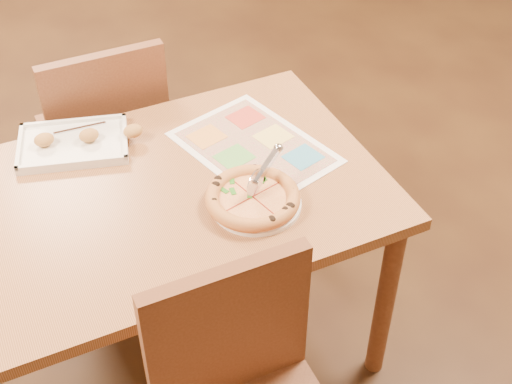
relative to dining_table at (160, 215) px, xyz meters
name	(u,v)px	position (x,y,z in m)	size (l,w,h in m)	color
dining_table	(160,215)	(0.00, 0.00, 0.00)	(1.30, 0.85, 0.72)	#9E663F
chair_far	(106,124)	(0.00, 0.60, -0.07)	(0.42, 0.42, 0.47)	brown
plate	(256,204)	(0.24, -0.17, 0.09)	(0.26, 0.26, 0.01)	white
pizza	(253,198)	(0.23, -0.16, 0.11)	(0.27, 0.27, 0.04)	#D08147
pizza_cutter	(263,171)	(0.27, -0.13, 0.17)	(0.14, 0.09, 0.09)	silver
appetizer_tray	(77,143)	(-0.15, 0.31, 0.10)	(0.40, 0.31, 0.06)	silver
menu	(254,147)	(0.34, 0.07, 0.09)	(0.34, 0.48, 0.01)	white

